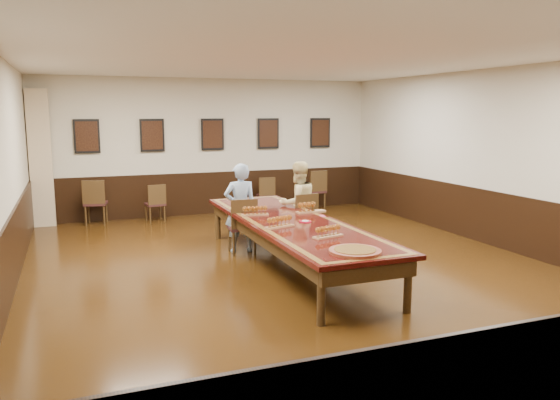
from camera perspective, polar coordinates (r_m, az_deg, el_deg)
name	(u,v)px	position (r m, az deg, el deg)	size (l,w,h in m)	color
floor	(291,268)	(8.67, 1.20, -7.10)	(8.00, 10.00, 0.02)	black
ceiling	(292,58)	(8.36, 1.27, 14.60)	(8.00, 10.00, 0.02)	white
wall_back	(212,147)	(13.12, -7.12, 5.53)	(8.00, 0.02, 3.20)	beige
wall_left	(0,177)	(7.79, -27.23, 2.12)	(0.02, 10.00, 3.20)	beige
wall_right	(499,158)	(10.55, 21.88, 4.06)	(0.02, 10.00, 3.20)	beige
chair_man	(242,226)	(9.43, -4.01, -2.68)	(0.46, 0.50, 0.97)	#331716
chair_woman	(301,219)	(9.91, 2.19, -2.05)	(0.46, 0.50, 0.99)	#331716
spare_chair_a	(96,202)	(12.50, -18.71, -0.17)	(0.46, 0.51, 0.99)	#331716
spare_chair_b	(155,203)	(12.44, -12.94, -0.28)	(0.40, 0.43, 0.85)	#331716
spare_chair_c	(265,194)	(13.39, -1.56, 0.63)	(0.40, 0.44, 0.86)	#331716
spare_chair_d	(314,190)	(13.66, 3.60, 1.07)	(0.47, 0.51, 1.00)	#331716
person_man	(240,208)	(9.47, -4.17, -0.84)	(0.57, 0.37, 1.55)	teal
person_woman	(298,204)	(9.94, 1.89, -0.37)	(0.77, 0.60, 1.54)	beige
pink_phone	(322,216)	(8.85, 4.46, -1.68)	(0.07, 0.14, 0.01)	#CC4469
curtain	(41,159)	(12.57, -23.74, 3.98)	(0.45, 0.18, 2.90)	tan
wainscoting	(291,236)	(8.54, 1.21, -3.81)	(8.00, 10.00, 1.00)	black
conference_table	(291,229)	(8.52, 1.21, -3.09)	(1.40, 5.00, 0.76)	black
posters	(213,134)	(13.04, -7.07, 6.82)	(6.14, 0.04, 0.74)	black
flight_a	(255,211)	(8.88, -2.62, -1.17)	(0.44, 0.18, 0.16)	#90623C
flight_b	(309,208)	(9.13, 3.08, -0.81)	(0.51, 0.19, 0.19)	#90623C
flight_c	(280,222)	(7.96, -0.05, -2.34)	(0.49, 0.28, 0.17)	#90623C
flight_d	(328,232)	(7.37, 5.05, -3.34)	(0.46, 0.24, 0.17)	#90623C
red_plate_grp	(305,222)	(8.37, 2.66, -2.26)	(0.19, 0.19, 0.02)	#A80B25
carved_platter	(355,251)	(6.61, 7.84, -5.33)	(0.80, 0.80, 0.05)	#5A1F12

